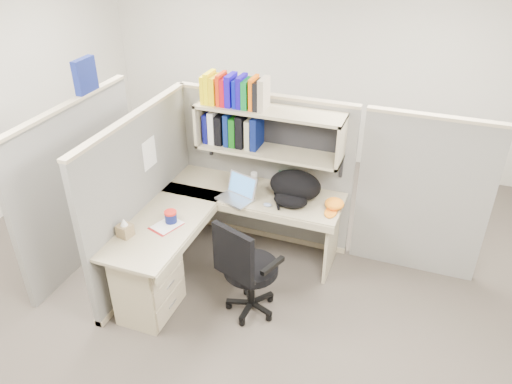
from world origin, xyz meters
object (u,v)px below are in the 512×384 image
at_px(task_chair, 248,282).
at_px(snack_canister, 171,217).
at_px(desk, 178,258).
at_px(laptop, 235,189).
at_px(backpack, 293,189).

bearing_deg(task_chair, snack_canister, 171.71).
xyz_separation_m(desk, snack_canister, (-0.10, 0.12, 0.35)).
xyz_separation_m(desk, task_chair, (0.67, 0.00, -0.09)).
bearing_deg(desk, snack_canister, 132.05).
xyz_separation_m(laptop, backpack, (0.53, 0.16, 0.03)).
bearing_deg(snack_canister, desk, -47.95).
relative_size(backpack, snack_canister, 4.41).
distance_m(desk, snack_canister, 0.38).
relative_size(desk, snack_canister, 15.62).
bearing_deg(desk, backpack, 45.08).
bearing_deg(laptop, snack_canister, -107.78).
bearing_deg(task_chair, backpack, 79.79).
bearing_deg(snack_canister, task_chair, -8.29).
distance_m(laptop, backpack, 0.55).
relative_size(laptop, snack_canister, 2.93).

